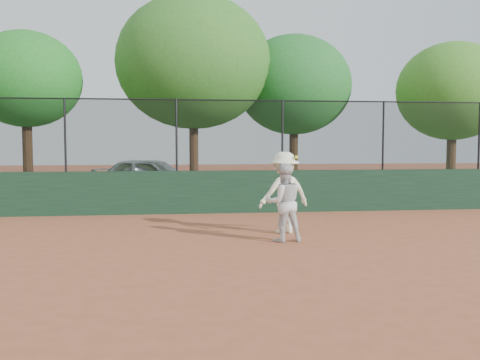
{
  "coord_description": "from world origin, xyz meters",
  "views": [
    {
      "loc": [
        -0.62,
        -9.0,
        1.99
      ],
      "look_at": [
        0.8,
        2.2,
        1.2
      ],
      "focal_mm": 40.0,
      "sensor_mm": 36.0,
      "label": 1
    }
  ],
  "objects": [
    {
      "name": "tree_1",
      "position": [
        -5.96,
        11.7,
        4.31
      ],
      "size": [
        4.1,
        3.73,
        6.1
      ],
      "color": "#3F2716",
      "rests_on": "ground"
    },
    {
      "name": "player_main",
      "position": [
        1.81,
        2.46,
        0.9
      ],
      "size": [
        1.28,
        0.93,
        1.79
      ],
      "color": "white",
      "rests_on": "ground"
    },
    {
      "name": "player_second",
      "position": [
        1.59,
        1.49,
        0.78
      ],
      "size": [
        0.81,
        0.65,
        1.57
      ],
      "primitive_type": "imported",
      "rotation": [
        0.0,
        0.0,
        3.22
      ],
      "color": "silver",
      "rests_on": "ground"
    },
    {
      "name": "back_wall",
      "position": [
        0.0,
        6.0,
        0.6
      ],
      "size": [
        26.0,
        0.2,
        1.2
      ],
      "primitive_type": "cube",
      "color": "#193722",
      "rests_on": "ground"
    },
    {
      "name": "tree_4",
      "position": [
        10.14,
        10.57,
        3.96
      ],
      "size": [
        4.36,
        3.96,
        5.85
      ],
      "color": "#4D321B",
      "rests_on": "ground"
    },
    {
      "name": "tree_3",
      "position": [
        4.36,
        12.63,
        4.34
      ],
      "size": [
        4.71,
        4.28,
        6.39
      ],
      "color": "#402815",
      "rests_on": "ground"
    },
    {
      "name": "parked_car",
      "position": [
        -1.36,
        10.41,
        0.74
      ],
      "size": [
        4.65,
        3.18,
        1.47
      ],
      "primitive_type": "imported",
      "rotation": [
        0.0,
        0.0,
        1.2
      ],
      "color": "#AFB4B9",
      "rests_on": "ground"
    },
    {
      "name": "fence_assembly",
      "position": [
        -0.03,
        6.0,
        2.24
      ],
      "size": [
        26.0,
        0.06,
        2.0
      ],
      "color": "black",
      "rests_on": "back_wall"
    },
    {
      "name": "ground",
      "position": [
        0.0,
        0.0,
        0.0
      ],
      "size": [
        80.0,
        80.0,
        0.0
      ],
      "primitive_type": "plane",
      "color": "#A85636",
      "rests_on": "ground"
    },
    {
      "name": "grass_strip",
      "position": [
        0.0,
        12.0,
        0.0
      ],
      "size": [
        36.0,
        12.0,
        0.01
      ],
      "primitive_type": "cube",
      "color": "#32591B",
      "rests_on": "ground"
    },
    {
      "name": "tree_2",
      "position": [
        0.21,
        11.78,
        5.07
      ],
      "size": [
        5.94,
        5.4,
        7.64
      ],
      "color": "#4E301C",
      "rests_on": "ground"
    }
  ]
}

